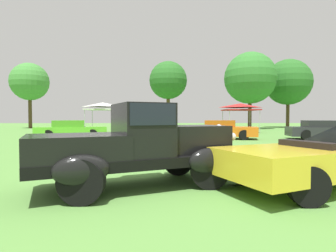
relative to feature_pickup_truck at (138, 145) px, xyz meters
The scene contains 14 objects.
ground_plane 0.88m from the feature_pickup_truck, 76.03° to the left, with size 120.00×120.00×0.00m, color #568C3D.
feature_pickup_truck is the anchor object (origin of this frame).
neighbor_convertible 3.91m from the feature_pickup_truck, ahead, with size 4.89×3.35×1.40m.
show_car_lime 13.64m from the feature_pickup_truck, 113.73° to the left, with size 4.71×2.77×1.22m.
show_car_orange 13.04m from the feature_pickup_truck, 69.77° to the left, with size 4.65×2.82×1.22m.
show_car_charcoal 15.93m from the feature_pickup_truck, 47.22° to the left, with size 4.36×2.33×1.22m.
spectator_far_side 8.36m from the feature_pickup_truck, 93.06° to the left, with size 0.46×0.39×1.69m.
canopy_tent_left_field 18.89m from the feature_pickup_truck, 104.26° to the left, with size 2.72×2.72×2.71m.
canopy_tent_center_field 18.98m from the feature_pickup_truck, 90.30° to the left, with size 2.88×2.88×2.71m.
canopy_tent_right_field 21.00m from the feature_pickup_truck, 68.14° to the left, with size 2.99×2.99×2.71m.
treeline_far_left 34.58m from the feature_pickup_truck, 118.84° to the left, with size 4.79×4.79×8.40m.
treeline_mid_left 28.87m from the feature_pickup_truck, 87.31° to the left, with size 4.70×4.70×8.38m.
treeline_center 30.27m from the feature_pickup_truck, 67.60° to the left, with size 6.29×6.29×9.37m.
treeline_mid_right 35.95m from the feature_pickup_truck, 60.25° to the left, with size 6.14×6.14×9.24m.
Camera 1 is at (0.43, -5.69, 1.43)m, focal length 28.99 mm.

